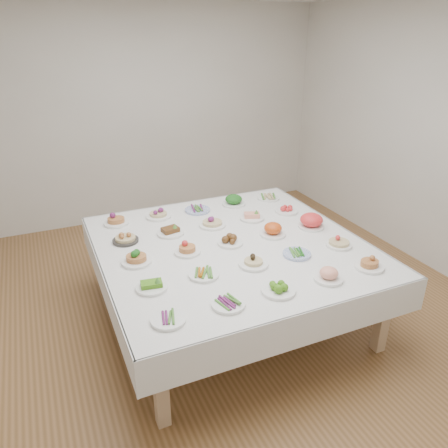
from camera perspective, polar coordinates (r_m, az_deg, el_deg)
name	(u,v)px	position (r m, az deg, el deg)	size (l,w,h in m)	color
room_envelope	(216,115)	(3.62, -1.10, 14.03)	(5.02, 5.02, 2.81)	olive
display_table	(231,251)	(3.85, 0.91, -3.49)	(2.25, 2.25, 0.75)	white
dish_0	(168,319)	(2.89, -7.30, -12.15)	(0.23, 0.23, 0.05)	white
dish_1	(228,303)	(3.01, 0.55, -10.28)	(0.23, 0.23, 0.05)	white
dish_2	(278,287)	(3.16, 7.12, -8.11)	(0.24, 0.24, 0.10)	white
dish_3	(329,274)	(3.36, 13.52, -6.39)	(0.22, 0.22, 0.11)	white
dish_4	(370,261)	(3.60, 18.51, -4.66)	(0.23, 0.23, 0.13)	white
dish_5	(151,283)	(3.21, -9.46, -7.63)	(0.23, 0.23, 0.11)	white
dish_6	(204,273)	(3.34, -2.67, -6.45)	(0.23, 0.23, 0.05)	white
dish_7	(254,259)	(3.46, 3.88, -4.63)	(0.23, 0.23, 0.12)	white
dish_8	(297,253)	(3.67, 9.49, -3.78)	(0.23, 0.23, 0.05)	#4C66B2
dish_9	(339,240)	(3.88, 14.82, -2.02)	(0.22, 0.22, 0.13)	white
dish_10	(136,256)	(3.56, -11.41, -4.06)	(0.25, 0.24, 0.14)	white
dish_11	(187,247)	(3.65, -4.82, -3.04)	(0.22, 0.22, 0.12)	white
dish_12	(230,240)	(3.79, 0.82, -2.10)	(0.22, 0.22, 0.10)	white
dish_13	(273,229)	(3.97, 6.41, -0.67)	(0.23, 0.23, 0.13)	white
dish_14	(311,220)	(4.18, 11.35, 0.51)	(0.24, 0.24, 0.16)	white
dish_15	(125,236)	(3.92, -12.79, -1.51)	(0.22, 0.22, 0.13)	#2C2A27
dish_16	(170,230)	(4.01, -7.02, -0.74)	(0.24, 0.24, 0.11)	white
dish_17	(212,219)	(4.13, -1.55, 0.63)	(0.27, 0.27, 0.15)	white
dish_18	(252,215)	(4.29, 3.66, 1.13)	(0.23, 0.23, 0.10)	white
dish_19	(287,209)	(4.50, 8.18, 1.93)	(0.23, 0.23, 0.09)	white
dish_20	(116,218)	(4.29, -13.96, 0.81)	(0.23, 0.23, 0.15)	white
dish_21	(158,211)	(4.37, -8.61, 1.74)	(0.27, 0.27, 0.15)	white
dish_22	(197,209)	(4.49, -3.49, 1.97)	(0.25, 0.25, 0.06)	#4C66B2
dish_23	(234,199)	(4.63, 1.27, 3.25)	(0.24, 0.24, 0.14)	white
dish_24	(268,197)	(4.83, 5.81, 3.56)	(0.26, 0.24, 0.06)	white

